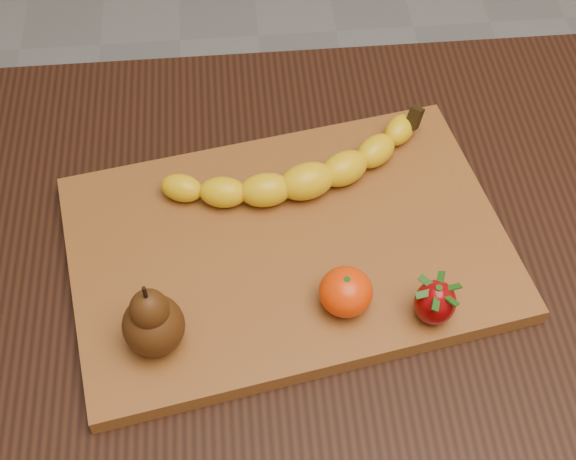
{
  "coord_description": "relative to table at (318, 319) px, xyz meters",
  "views": [
    {
      "loc": [
        -0.08,
        -0.46,
        1.45
      ],
      "look_at": [
        -0.03,
        0.03,
        0.8
      ],
      "focal_mm": 50.0,
      "sensor_mm": 36.0,
      "label": 1
    }
  ],
  "objects": [
    {
      "name": "table",
      "position": [
        0.0,
        0.0,
        0.0
      ],
      "size": [
        1.0,
        0.7,
        0.76
      ],
      "color": "black",
      "rests_on": "ground"
    },
    {
      "name": "cutting_board",
      "position": [
        -0.03,
        0.03,
        0.11
      ],
      "size": [
        0.5,
        0.37,
        0.02
      ],
      "primitive_type": "cube",
      "rotation": [
        0.0,
        0.0,
        0.18
      ],
      "color": "brown",
      "rests_on": "table"
    },
    {
      "name": "banana",
      "position": [
        -0.01,
        0.09,
        0.14
      ],
      "size": [
        0.27,
        0.13,
        0.04
      ],
      "primitive_type": null,
      "rotation": [
        0.0,
        0.0,
        0.26
      ],
      "color": "#E7B70A",
      "rests_on": "cutting_board"
    },
    {
      "name": "pear",
      "position": [
        -0.17,
        -0.08,
        0.16
      ],
      "size": [
        0.06,
        0.06,
        0.09
      ],
      "primitive_type": null,
      "rotation": [
        0.0,
        0.0,
        -0.04
      ],
      "color": "#3F200A",
      "rests_on": "cutting_board"
    },
    {
      "name": "mandarin",
      "position": [
        0.02,
        -0.05,
        0.14
      ],
      "size": [
        0.07,
        0.07,
        0.04
      ],
      "primitive_type": "ellipsoid",
      "rotation": [
        0.0,
        0.0,
        -0.4
      ],
      "color": "red",
      "rests_on": "cutting_board"
    },
    {
      "name": "strawberry",
      "position": [
        0.1,
        -0.07,
        0.14
      ],
      "size": [
        0.05,
        0.05,
        0.05
      ],
      "primitive_type": null,
      "rotation": [
        0.0,
        0.0,
        0.17
      ],
      "color": "#7C0305",
      "rests_on": "cutting_board"
    }
  ]
}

